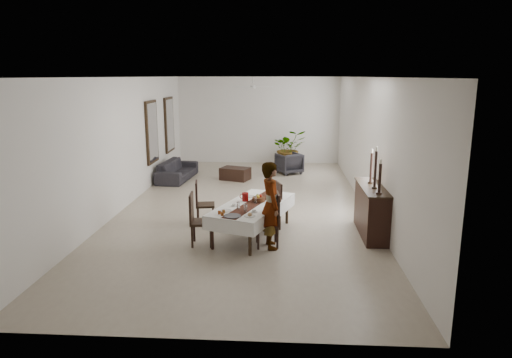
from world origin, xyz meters
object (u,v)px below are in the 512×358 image
(red_pitcher, at_px, (245,197))
(sideboard_body, at_px, (371,211))
(woman, at_px, (271,205))
(dining_table_top, at_px, (252,205))
(sofa, at_px, (177,170))

(red_pitcher, xyz_separation_m, sideboard_body, (2.61, 0.01, -0.27))
(red_pitcher, xyz_separation_m, woman, (0.56, -0.85, 0.07))
(dining_table_top, distance_m, red_pitcher, 0.29)
(dining_table_top, height_order, red_pitcher, red_pitcher)
(sideboard_body, bearing_deg, dining_table_top, -175.06)
(sideboard_body, bearing_deg, sofa, 136.91)
(woman, bearing_deg, red_pitcher, 20.68)
(sofa, bearing_deg, woman, -145.97)
(red_pitcher, height_order, sofa, red_pitcher)
(red_pitcher, relative_size, woman, 0.11)
(woman, height_order, sideboard_body, woman)
(sideboard_body, bearing_deg, woman, -157.36)
(woman, relative_size, sideboard_body, 1.01)
(woman, distance_m, sofa, 6.54)
(dining_table_top, height_order, sofa, dining_table_top)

